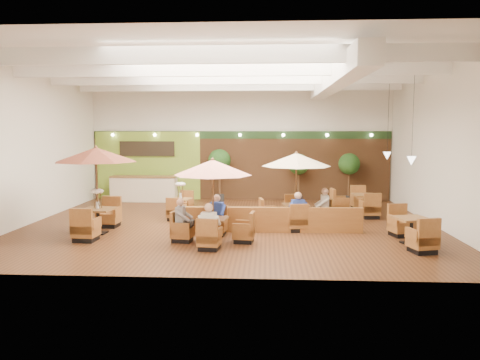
# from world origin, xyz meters

# --- Properties ---
(room) EXTENTS (14.04, 14.00, 5.52)m
(room) POSITION_xyz_m (0.25, 1.22, 3.63)
(room) COLOR #381E0F
(room) RESTS_ON ground
(service_counter) EXTENTS (3.00, 0.75, 1.18)m
(service_counter) POSITION_xyz_m (-4.40, 5.10, 0.58)
(service_counter) COLOR beige
(service_counter) RESTS_ON ground
(booth_divider) EXTENTS (5.84, 0.30, 0.81)m
(booth_divider) POSITION_xyz_m (1.39, -1.20, 0.40)
(booth_divider) COLOR brown
(booth_divider) RESTS_ON ground
(table_0) EXTENTS (2.58, 2.74, 2.79)m
(table_0) POSITION_xyz_m (-4.06, -1.73, 2.10)
(table_0) COLOR brown
(table_0) RESTS_ON ground
(table_1) EXTENTS (2.45, 2.45, 2.47)m
(table_1) POSITION_xyz_m (-0.31, -2.64, 1.69)
(table_1) COLOR brown
(table_1) RESTS_ON ground
(table_2) EXTENTS (2.56, 2.56, 2.55)m
(table_2) POSITION_xyz_m (2.25, -0.08, 1.74)
(table_2) COLOR brown
(table_2) RESTS_ON ground
(table_3) EXTENTS (0.94, 2.41, 1.46)m
(table_3) POSITION_xyz_m (-2.02, 1.43, 0.49)
(table_3) COLOR brown
(table_3) RESTS_ON ground
(table_4) EXTENTS (1.08, 2.75, 0.98)m
(table_4) POSITION_xyz_m (5.40, -2.55, 0.37)
(table_4) COLOR brown
(table_4) RESTS_ON ground
(table_5) EXTENTS (1.80, 2.65, 0.98)m
(table_5) POSITION_xyz_m (4.80, 2.40, 0.36)
(table_5) COLOR brown
(table_5) RESTS_ON ground
(topiary_0) EXTENTS (1.04, 1.04, 2.41)m
(topiary_0) POSITION_xyz_m (-0.92, 5.30, 1.79)
(topiary_0) COLOR black
(topiary_0) RESTS_ON ground
(topiary_1) EXTENTS (0.95, 0.95, 2.21)m
(topiary_1) POSITION_xyz_m (2.69, 5.30, 1.64)
(topiary_1) COLOR black
(topiary_1) RESTS_ON ground
(topiary_2) EXTENTS (0.96, 0.96, 2.24)m
(topiary_2) POSITION_xyz_m (4.96, 5.30, 1.67)
(topiary_2) COLOR black
(topiary_2) RESTS_ON ground
(diner_0) EXTENTS (0.42, 0.34, 0.84)m
(diner_0) POSITION_xyz_m (-0.31, -3.54, 0.77)
(diner_0) COLOR silver
(diner_0) RESTS_ON ground
(diner_1) EXTENTS (0.43, 0.37, 0.81)m
(diner_1) POSITION_xyz_m (-0.31, -1.74, 0.76)
(diner_1) COLOR #243D9C
(diner_1) RESTS_ON ground
(diner_2) EXTENTS (0.33, 0.41, 0.82)m
(diner_2) POSITION_xyz_m (-1.21, -2.64, 0.77)
(diner_2) COLOR gray
(diner_2) RESTS_ON ground
(diner_3) EXTENTS (0.44, 0.38, 0.83)m
(diner_3) POSITION_xyz_m (2.25, -1.01, 0.77)
(diner_3) COLOR #243D9C
(diner_3) RESTS_ON ground
(diner_4) EXTENTS (0.33, 0.41, 0.85)m
(diner_4) POSITION_xyz_m (3.18, -0.08, 0.78)
(diner_4) COLOR silver
(diner_4) RESTS_ON ground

